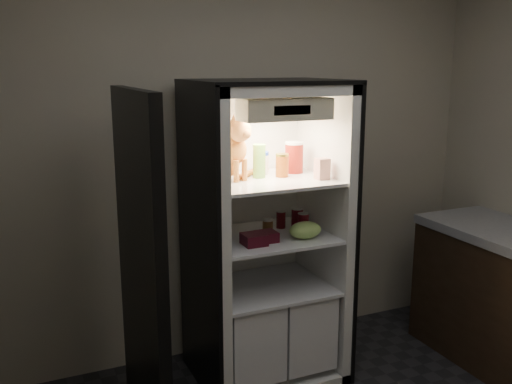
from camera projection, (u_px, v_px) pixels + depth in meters
room_shell at (417, 156)px, 2.16m from camera, size 3.60×3.60×3.60m
refrigerator at (264, 255)px, 3.58m from camera, size 0.90×0.72×1.88m
fridge_door at (142, 275)px, 2.89m from camera, size 0.06×0.87×1.85m
tabby_cat at (228, 154)px, 3.38m from camera, size 0.36×0.39×0.40m
parmesan_shaker at (259, 161)px, 3.43m from camera, size 0.08×0.08×0.20m
mayo_tub at (261, 163)px, 3.54m from camera, size 0.10×0.10×0.14m
salsa_jar at (282, 165)px, 3.46m from camera, size 0.08×0.08×0.14m
pepper_jar at (294, 157)px, 3.58m from camera, size 0.12×0.12×0.20m
cream_carton at (322, 169)px, 3.39m from camera, size 0.07×0.07×0.13m
soda_can_a at (281, 220)px, 3.62m from camera, size 0.06×0.06×0.11m
soda_can_b at (297, 219)px, 3.59m from camera, size 0.07×0.07×0.14m
soda_can_c at (303, 223)px, 3.51m from camera, size 0.07×0.07×0.13m
condiment_jar at (268, 226)px, 3.51m from camera, size 0.07×0.07×0.09m
grape_bag at (305, 230)px, 3.41m from camera, size 0.20×0.15×0.10m
berry_box_left at (254, 239)px, 3.29m from camera, size 0.13×0.13×0.07m
berry_box_right at (266, 236)px, 3.35m from camera, size 0.12×0.12×0.06m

